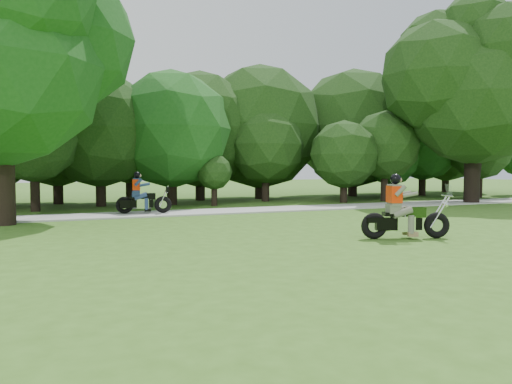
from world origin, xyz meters
TOP-DOWN VIEW (x-y plane):
  - ground at (0.00, 0.00)m, footprint 100.00×100.00m
  - walkway at (0.00, 8.00)m, footprint 60.00×2.20m
  - tree_line at (-0.51, 14.71)m, footprint 40.61×11.89m
  - big_tree_west at (-10.54, 6.85)m, footprint 8.64×6.56m
  - big_tree_east at (10.46, 7.87)m, footprint 9.07×6.89m
  - chopper_motorcycle at (-0.87, -0.94)m, footprint 2.31×1.12m
  - touring_motorcycle at (-5.92, 8.11)m, footprint 2.10×0.95m

SIDE VIEW (x-z plane):
  - ground at x=0.00m, z-range 0.00..0.00m
  - walkway at x=0.00m, z-range 0.00..0.06m
  - chopper_motorcycle at x=-0.87m, z-range -0.22..1.46m
  - touring_motorcycle at x=-5.92m, z-range -0.16..1.45m
  - tree_line at x=-0.51m, z-range -0.22..7.68m
  - big_tree_west at x=-10.54m, z-range 0.78..10.74m
  - big_tree_east at x=10.46m, z-range 0.80..11.26m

